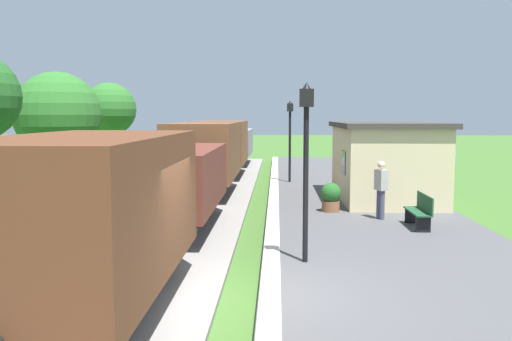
{
  "coord_description": "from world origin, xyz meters",
  "views": [
    {
      "loc": [
        0.5,
        -8.81,
        3.29
      ],
      "look_at": [
        -0.14,
        7.67,
        1.58
      ],
      "focal_mm": 37.59,
      "sensor_mm": 36.0,
      "label": 1
    }
  ],
  "objects_px": {
    "lamp_post_near": "(306,139)",
    "tree_field_distant": "(109,109)",
    "station_hut": "(385,161)",
    "potted_planter": "(331,197)",
    "bench_near_hut": "(420,210)",
    "person_waiting": "(381,188)",
    "tree_field_left": "(57,115)",
    "freight_train": "(203,159)",
    "lamp_post_far": "(290,126)"
  },
  "relations": [
    {
      "from": "lamp_post_near",
      "to": "tree_field_distant",
      "type": "relative_size",
      "value": 0.72
    },
    {
      "from": "station_hut",
      "to": "potted_planter",
      "type": "xyz_separation_m",
      "value": [
        -2.18,
        -2.59,
        -0.93
      ]
    },
    {
      "from": "lamp_post_near",
      "to": "tree_field_distant",
      "type": "height_order",
      "value": "tree_field_distant"
    },
    {
      "from": "bench_near_hut",
      "to": "lamp_post_near",
      "type": "relative_size",
      "value": 0.41
    },
    {
      "from": "tree_field_distant",
      "to": "station_hut",
      "type": "bearing_deg",
      "value": -39.68
    },
    {
      "from": "person_waiting",
      "to": "tree_field_left",
      "type": "distance_m",
      "value": 15.07
    },
    {
      "from": "bench_near_hut",
      "to": "person_waiting",
      "type": "height_order",
      "value": "person_waiting"
    },
    {
      "from": "freight_train",
      "to": "person_waiting",
      "type": "bearing_deg",
      "value": -41.74
    },
    {
      "from": "tree_field_left",
      "to": "station_hut",
      "type": "bearing_deg",
      "value": -16.41
    },
    {
      "from": "tree_field_left",
      "to": "tree_field_distant",
      "type": "bearing_deg",
      "value": 89.5
    },
    {
      "from": "person_waiting",
      "to": "lamp_post_far",
      "type": "height_order",
      "value": "lamp_post_far"
    },
    {
      "from": "lamp_post_far",
      "to": "person_waiting",
      "type": "bearing_deg",
      "value": -74.32
    },
    {
      "from": "freight_train",
      "to": "lamp_post_far",
      "type": "distance_m",
      "value": 5.04
    },
    {
      "from": "freight_train",
      "to": "bench_near_hut",
      "type": "bearing_deg",
      "value": -43.6
    },
    {
      "from": "potted_planter",
      "to": "station_hut",
      "type": "bearing_deg",
      "value": 49.93
    },
    {
      "from": "lamp_post_near",
      "to": "tree_field_left",
      "type": "distance_m",
      "value": 16.18
    },
    {
      "from": "freight_train",
      "to": "station_hut",
      "type": "xyz_separation_m",
      "value": [
        6.8,
        -1.51,
        0.07
      ]
    },
    {
      "from": "lamp_post_near",
      "to": "lamp_post_far",
      "type": "xyz_separation_m",
      "value": [
        0.0,
        13.41,
        0.0
      ]
    },
    {
      "from": "person_waiting",
      "to": "tree_field_left",
      "type": "bearing_deg",
      "value": -53.48
    },
    {
      "from": "bench_near_hut",
      "to": "lamp_post_near",
      "type": "height_order",
      "value": "lamp_post_near"
    },
    {
      "from": "person_waiting",
      "to": "station_hut",
      "type": "bearing_deg",
      "value": -124.68
    },
    {
      "from": "bench_near_hut",
      "to": "potted_planter",
      "type": "bearing_deg",
      "value": 132.6
    },
    {
      "from": "station_hut",
      "to": "person_waiting",
      "type": "height_order",
      "value": "station_hut"
    },
    {
      "from": "potted_planter",
      "to": "tree_field_left",
      "type": "distance_m",
      "value": 13.42
    },
    {
      "from": "bench_near_hut",
      "to": "person_waiting",
      "type": "distance_m",
      "value": 1.51
    },
    {
      "from": "freight_train",
      "to": "bench_near_hut",
      "type": "xyz_separation_m",
      "value": [
        6.79,
        -6.47,
        -0.86
      ]
    },
    {
      "from": "station_hut",
      "to": "bench_near_hut",
      "type": "bearing_deg",
      "value": -90.11
    },
    {
      "from": "tree_field_left",
      "to": "freight_train",
      "type": "bearing_deg",
      "value": -20.13
    },
    {
      "from": "freight_train",
      "to": "person_waiting",
      "type": "relative_size",
      "value": 19.06
    },
    {
      "from": "tree_field_distant",
      "to": "potted_planter",
      "type": "bearing_deg",
      "value": -50.61
    },
    {
      "from": "station_hut",
      "to": "lamp_post_far",
      "type": "distance_m",
      "value": 6.04
    },
    {
      "from": "person_waiting",
      "to": "potted_planter",
      "type": "distance_m",
      "value": 1.85
    },
    {
      "from": "station_hut",
      "to": "tree_field_left",
      "type": "xyz_separation_m",
      "value": [
        -13.58,
        4.0,
        1.64
      ]
    },
    {
      "from": "bench_near_hut",
      "to": "person_waiting",
      "type": "xyz_separation_m",
      "value": [
        -0.84,
        1.16,
        0.46
      ]
    },
    {
      "from": "station_hut",
      "to": "person_waiting",
      "type": "relative_size",
      "value": 3.39
    },
    {
      "from": "freight_train",
      "to": "tree_field_left",
      "type": "height_order",
      "value": "tree_field_left"
    },
    {
      "from": "person_waiting",
      "to": "potted_planter",
      "type": "xyz_separation_m",
      "value": [
        -1.33,
        1.2,
        -0.46
      ]
    },
    {
      "from": "station_hut",
      "to": "lamp_post_near",
      "type": "height_order",
      "value": "lamp_post_near"
    },
    {
      "from": "bench_near_hut",
      "to": "tree_field_left",
      "type": "xyz_separation_m",
      "value": [
        -13.57,
        8.95,
        2.57
      ]
    },
    {
      "from": "lamp_post_far",
      "to": "tree_field_left",
      "type": "height_order",
      "value": "tree_field_left"
    },
    {
      "from": "station_hut",
      "to": "tree_field_distant",
      "type": "bearing_deg",
      "value": 140.32
    },
    {
      "from": "station_hut",
      "to": "potted_planter",
      "type": "bearing_deg",
      "value": -130.07
    },
    {
      "from": "lamp_post_far",
      "to": "tree_field_left",
      "type": "xyz_separation_m",
      "value": [
        -10.28,
        -0.93,
        0.49
      ]
    },
    {
      "from": "potted_planter",
      "to": "tree_field_left",
      "type": "bearing_deg",
      "value": 149.96
    },
    {
      "from": "tree_field_distant",
      "to": "lamp_post_near",
      "type": "bearing_deg",
      "value": -62.58
    },
    {
      "from": "freight_train",
      "to": "potted_planter",
      "type": "height_order",
      "value": "freight_train"
    },
    {
      "from": "person_waiting",
      "to": "lamp_post_near",
      "type": "xyz_separation_m",
      "value": [
        -2.45,
        -4.69,
        1.62
      ]
    },
    {
      "from": "person_waiting",
      "to": "potted_planter",
      "type": "bearing_deg",
      "value": -64.1
    },
    {
      "from": "tree_field_left",
      "to": "tree_field_distant",
      "type": "xyz_separation_m",
      "value": [
        0.06,
        7.22,
        0.32
      ]
    },
    {
      "from": "lamp_post_near",
      "to": "bench_near_hut",
      "type": "bearing_deg",
      "value": 47.01
    }
  ]
}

